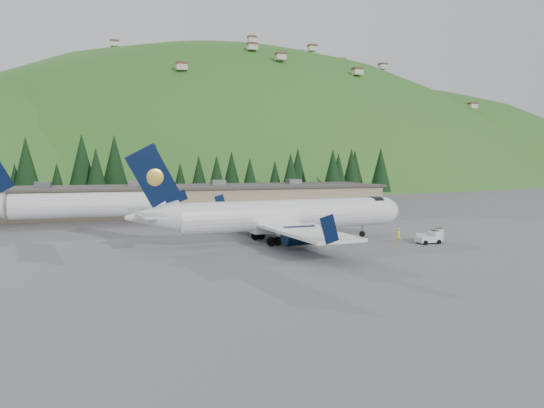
{
  "coord_description": "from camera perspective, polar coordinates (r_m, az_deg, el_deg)",
  "views": [
    {
      "loc": [
        -21.26,
        -58.49,
        9.33
      ],
      "look_at": [
        0.0,
        6.0,
        4.0
      ],
      "focal_mm": 35.0,
      "sensor_mm": 36.0,
      "label": 1
    }
  ],
  "objects": [
    {
      "name": "ground",
      "position": [
        62.93,
        1.71,
        -4.04
      ],
      "size": [
        600.0,
        600.0,
        0.0
      ],
      "primitive_type": "plane",
      "color": "#5E5E63"
    },
    {
      "name": "airliner",
      "position": [
        62.14,
        0.88,
        -1.33
      ],
      "size": [
        34.32,
        32.23,
        11.39
      ],
      "rotation": [
        0.0,
        0.0,
        0.08
      ],
      "color": "white",
      "rests_on": "ground"
    },
    {
      "name": "second_airliner",
      "position": [
        80.8,
        -20.79,
        -0.07
      ],
      "size": [
        27.5,
        11.0,
        10.05
      ],
      "color": "white",
      "rests_on": "ground"
    },
    {
      "name": "baggage_tug_a",
      "position": [
        63.87,
        16.67,
        -3.5
      ],
      "size": [
        2.81,
        1.77,
        1.47
      ],
      "rotation": [
        0.0,
        0.0,
        0.04
      ],
      "color": "silver",
      "rests_on": "ground"
    },
    {
      "name": "baggage_tug_b",
      "position": [
        65.08,
        16.82,
        -3.29
      ],
      "size": [
        3.44,
        2.91,
        1.64
      ],
      "rotation": [
        0.0,
        0.0,
        -0.51
      ],
      "color": "silver",
      "rests_on": "ground"
    },
    {
      "name": "terminal_building",
      "position": [
        98.08,
        -8.67,
        0.52
      ],
      "size": [
        71.0,
        17.0,
        6.1
      ],
      "color": "#988766",
      "rests_on": "ground"
    },
    {
      "name": "ramp_worker",
      "position": [
        63.58,
        13.45,
        -3.31
      ],
      "size": [
        0.71,
        0.57,
        1.68
      ],
      "primitive_type": "imported",
      "rotation": [
        0.0,
        0.0,
        3.46
      ],
      "color": "yellow",
      "rests_on": "ground"
    },
    {
      "name": "tree_line",
      "position": [
        120.1,
        -12.45,
        3.52
      ],
      "size": [
        111.96,
        18.74,
        14.44
      ],
      "color": "black",
      "rests_on": "ground"
    },
    {
      "name": "hills",
      "position": [
        291.1,
        -2.51,
        -13.97
      ],
      "size": [
        614.0,
        330.0,
        300.0
      ],
      "color": "#1E5F1B",
      "rests_on": "ground"
    }
  ]
}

